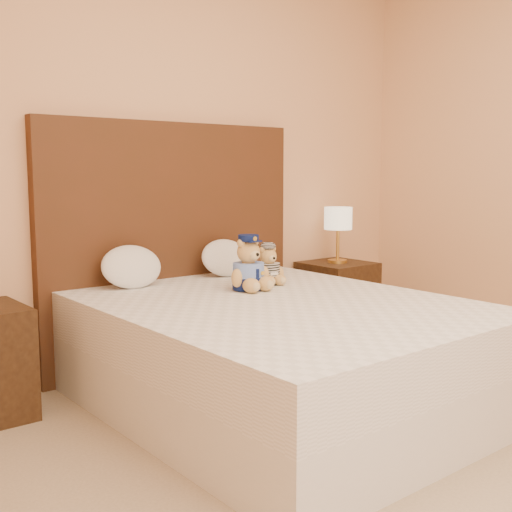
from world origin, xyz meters
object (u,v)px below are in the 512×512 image
at_px(nightstand_right, 337,300).
at_px(pillow_left, 132,265).
at_px(lamp, 338,221).
at_px(teddy_prisoner, 268,265).
at_px(teddy_police, 249,263).
at_px(bed, 280,354).
at_px(pillow_right, 226,256).

distance_m(nightstand_right, pillow_left, 1.69).
distance_m(nightstand_right, lamp, 0.57).
distance_m(teddy_prisoner, pillow_left, 0.78).
relative_size(nightstand_right, teddy_police, 1.81).
bearing_deg(pillow_left, teddy_prisoner, -31.70).
bearing_deg(teddy_police, bed, -102.07).
bearing_deg(teddy_prisoner, bed, -117.16).
height_order(lamp, pillow_right, lamp).
xyz_separation_m(lamp, teddy_police, (-1.17, -0.45, -0.15)).
height_order(lamp, teddy_prisoner, lamp).
height_order(teddy_police, pillow_left, teddy_police).
bearing_deg(bed, nightstand_right, 32.62).
bearing_deg(lamp, teddy_police, -159.05).
height_order(bed, pillow_left, pillow_left).
distance_m(lamp, pillow_right, 0.99).
bearing_deg(teddy_police, nightstand_right, 21.03).
distance_m(bed, nightstand_right, 1.48).
bearing_deg(lamp, pillow_left, 178.95).
height_order(bed, teddy_police, teddy_police).
relative_size(bed, pillow_right, 5.67).
bearing_deg(bed, pillow_left, 115.06).
relative_size(teddy_prisoner, pillow_left, 0.62).
xyz_separation_m(teddy_prisoner, pillow_left, (-0.66, 0.41, 0.02)).
distance_m(nightstand_right, pillow_right, 1.06).
bearing_deg(lamp, nightstand_right, 0.00).
relative_size(teddy_police, teddy_prisoner, 1.32).
height_order(nightstand_right, teddy_police, teddy_police).
bearing_deg(pillow_right, bed, -108.14).
bearing_deg(pillow_right, lamp, -1.76).
bearing_deg(pillow_left, nightstand_right, -1.05).
height_order(nightstand_right, lamp, lamp).
relative_size(nightstand_right, pillow_left, 1.49).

